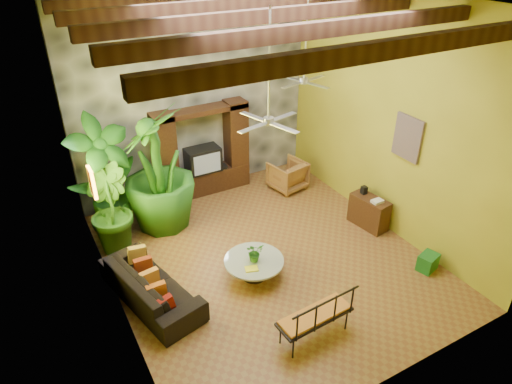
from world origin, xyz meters
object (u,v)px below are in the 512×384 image
entertainment_center (203,158)px  wicker_armchair (288,175)px  ceiling_fan_front (269,109)px  ceiling_fan_back (304,71)px  tall_plant_b (109,210)px  coffee_table (254,266)px  green_bin (428,262)px  side_console (369,212)px  tall_plant_a (106,177)px  tall_plant_c (158,170)px  iron_bench (318,315)px  sofa (151,285)px

entertainment_center → wicker_armchair: entertainment_center is taller
entertainment_center → ceiling_fan_front: bearing=-93.2°
ceiling_fan_back → wicker_armchair: 3.21m
tall_plant_b → coffee_table: 3.21m
coffee_table → green_bin: size_ratio=2.92×
side_console → tall_plant_b: bearing=150.9°
entertainment_center → tall_plant_a: bearing=-165.0°
tall_plant_a → side_console: bearing=-27.1°
tall_plant_a → tall_plant_c: 1.09m
ceiling_fan_front → iron_bench: ceiling_fan_front is taller
ceiling_fan_back → coffee_table: bearing=-142.3°
ceiling_fan_front → ceiling_fan_back: same height
coffee_table → tall_plant_b: bearing=133.5°
sofa → tall_plant_a: (-0.03, 2.55, 1.04)m
entertainment_center → ceiling_fan_front: 4.30m
entertainment_center → green_bin: bearing=-62.4°
tall_plant_a → side_console: 5.85m
ceiling_fan_front → coffee_table: bearing=-176.0°
sofa → green_bin: (5.10, -1.86, -0.16)m
ceiling_fan_front → ceiling_fan_back: size_ratio=1.00×
wicker_armchair → side_console: 2.47m
side_console → wicker_armchair: bearing=97.7°
side_console → tall_plant_a: bearing=144.5°
entertainment_center → green_bin: size_ratio=6.01×
ceiling_fan_front → green_bin: ceiling_fan_front is taller
ceiling_fan_front → side_console: ceiling_fan_front is taller
tall_plant_c → iron_bench: bearing=-76.7°
sofa → green_bin: bearing=-123.1°
ceiling_fan_front → wicker_armchair: bearing=50.4°
sofa → iron_bench: bearing=-150.1°
iron_bench → ceiling_fan_front: bearing=81.8°
sofa → ceiling_fan_back: bearing=-85.6°
entertainment_center → ceiling_fan_back: bearing=-50.4°
green_bin → tall_plant_a: bearing=139.3°
tall_plant_a → side_console: tall_plant_a is taller
coffee_table → iron_bench: iron_bench is taller
sofa → tall_plant_b: 2.03m
ceiling_fan_front → entertainment_center: bearing=86.8°
ceiling_fan_front → tall_plant_c: size_ratio=0.65×
tall_plant_b → iron_bench: 4.78m
ceiling_fan_back → tall_plant_c: (-3.03, 0.99, -1.98)m
ceiling_fan_back → green_bin: 4.62m
wicker_armchair → tall_plant_b: tall_plant_b is taller
entertainment_center → coffee_table: 3.66m
iron_bench → coffee_table: bearing=90.6°
tall_plant_b → coffee_table: size_ratio=1.65×
tall_plant_a → green_bin: 6.87m
green_bin → side_console: bearing=90.0°
sofa → side_console: size_ratio=2.56×
tall_plant_b → iron_bench: tall_plant_b is taller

